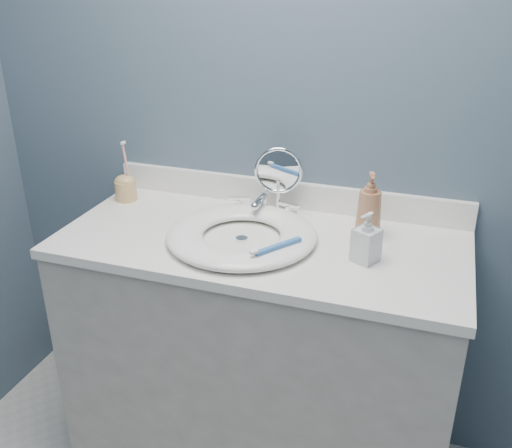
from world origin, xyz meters
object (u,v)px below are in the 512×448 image
at_px(soap_bottle_clear, 367,237).
at_px(toothbrush_holder, 126,187).
at_px(makeup_mirror, 278,178).
at_px(soap_bottle_amber, 370,205).

bearing_deg(soap_bottle_clear, toothbrush_holder, -164.63).
xyz_separation_m(makeup_mirror, soap_bottle_amber, (0.30, -0.07, -0.02)).
xyz_separation_m(soap_bottle_amber, toothbrush_holder, (-0.84, 0.02, -0.05)).
relative_size(makeup_mirror, soap_bottle_amber, 1.14).
relative_size(makeup_mirror, toothbrush_holder, 1.08).
bearing_deg(soap_bottle_clear, makeup_mirror, 171.85).
relative_size(soap_bottle_clear, toothbrush_holder, 0.68).
relative_size(soap_bottle_amber, toothbrush_holder, 0.95).
bearing_deg(soap_bottle_clear, soap_bottle_amber, 123.87).
bearing_deg(makeup_mirror, soap_bottle_clear, -49.28).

